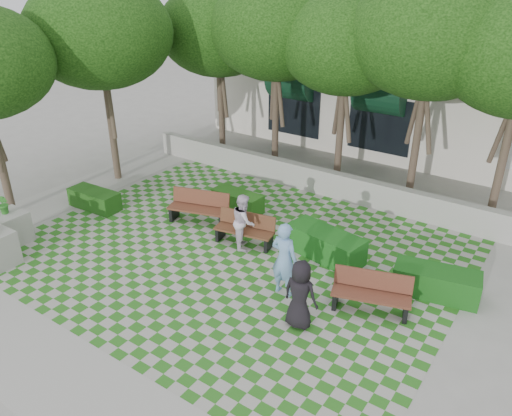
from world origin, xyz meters
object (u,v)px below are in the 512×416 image
Objects in this scene: planter_back at (9,226)px; person_blue at (284,259)px; person_white at (244,221)px; bench_west at (199,208)px; hedge_west at (95,199)px; hedge_midright at (325,244)px; hedge_midleft at (237,201)px; person_dark at (300,294)px; bench_mid at (245,230)px; bench_east at (371,293)px; hedge_east at (436,282)px.

person_blue reaches higher than planter_back.
person_blue is 1.20× the size of person_white.
bench_west is 1.03× the size of person_blue.
hedge_west is at bearing -177.31° from bench_west.
hedge_west is (-7.80, -1.63, -0.07)m from hedge_midright.
person_blue is (3.77, -3.15, 0.67)m from hedge_midleft.
hedge_midright is at bearing 29.73° from planter_back.
person_dark is 1.02× the size of person_white.
bench_west is 1.14× the size of hedge_midleft.
planter_back is (-7.96, -4.55, 0.13)m from hedge_midright.
hedge_west is at bearing -146.46° from hedge_midleft.
bench_west is 3.75m from hedge_west.
hedge_midleft is 1.08× the size of person_white.
bench_west is 1.23× the size of person_white.
bench_east is at bearing -22.37° from bench_mid.
hedge_west is (-9.81, -0.10, -0.15)m from bench_east.
planter_back is (-5.68, -3.88, 0.08)m from bench_mid.
person_dark is at bearing -162.95° from person_white.
bench_west reaches higher than hedge_west.
person_white reaches higher than hedge_midleft.
hedge_midleft is at bearing 171.15° from hedge_east.
hedge_west is at bearing 59.70° from person_white.
hedge_east is at bearing -144.59° from person_blue.
hedge_midright is (-3.09, 0.06, 0.03)m from hedge_east.
person_dark is at bearing -40.28° from hedge_midleft.
bench_west is (-6.28, 1.15, 0.02)m from bench_east.
bench_east is at bearing -128.90° from person_dark.
bench_east is 4.38m from bench_mid.
person_blue is at bearing 16.93° from planter_back.
hedge_west is at bearing 86.81° from planter_back.
bench_west is at bearing 48.41° from planter_back.
bench_mid reaches higher than hedge_midleft.
bench_east is 2.53m from hedge_midright.
hedge_midright is at bearing -107.39° from person_white.
person_blue reaches higher than bench_east.
bench_mid is 1.04× the size of hedge_midleft.
bench_east is 0.95× the size of hedge_east.
planter_back is 0.95× the size of person_white.
person_blue is at bearing -44.12° from bench_mid.
hedge_west is 1.08× the size of person_dark.
planter_back is 0.93× the size of person_dark.
bench_east is at bearing -126.06° from hedge_east.
person_dark is at bearing 10.04° from planter_back.
bench_mid is 0.90× the size of hedge_east.
hedge_west is at bearing 179.07° from bench_mid.
bench_west is at bearing -177.43° from hedge_east.
planter_back is at bearing 179.32° from bench_east.
hedge_west is at bearing -168.19° from hedge_midright.
person_blue is (2.25, -1.47, 0.54)m from bench_mid.
bench_mid is at bearing -173.56° from hedge_east.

